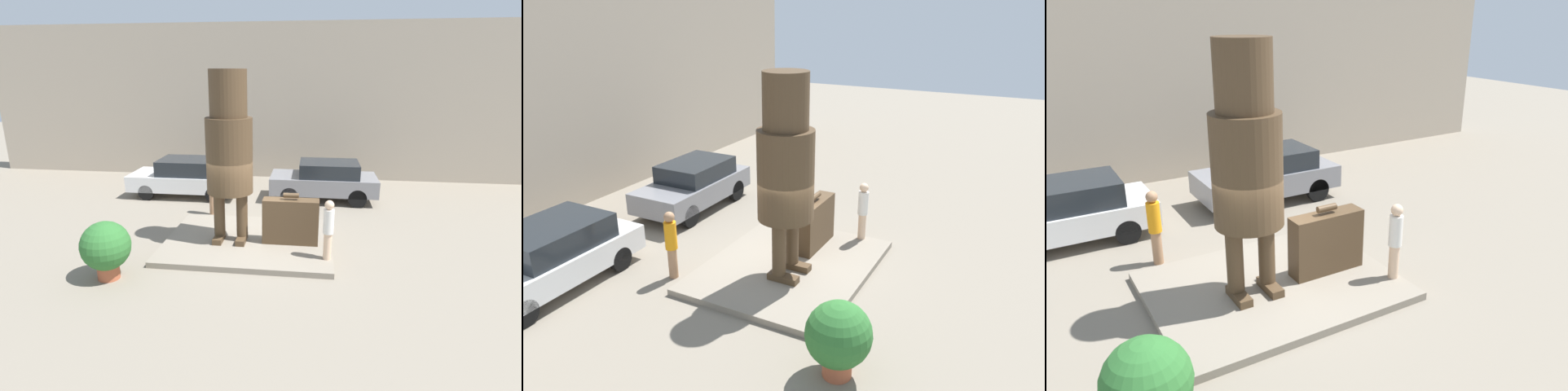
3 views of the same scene
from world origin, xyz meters
TOP-DOWN VIEW (x-y plane):
  - ground_plane at (0.00, 0.00)m, footprint 60.00×60.00m
  - pedestal at (0.00, 0.00)m, footprint 4.81×3.81m
  - building_backdrop at (0.00, 8.36)m, footprint 28.00×0.60m
  - statue_figure at (-0.50, -0.14)m, footprint 1.29×1.29m
  - giant_suitcase at (1.22, -0.12)m, footprint 1.58×0.46m
  - tourist at (2.24, -1.08)m, footprint 0.27×0.27m
  - parked_car_white at (-3.27, 4.57)m, footprint 4.36×1.89m
  - parked_car_grey at (2.27, 4.64)m, footprint 4.08×1.81m
  - planter_pot at (-3.08, -2.52)m, footprint 1.20×1.20m
  - worker_hivis at (-1.66, 2.32)m, footprint 0.29×0.29m

SIDE VIEW (x-z plane):
  - ground_plane at x=0.00m, z-range 0.00..0.00m
  - pedestal at x=0.00m, z-range 0.00..0.16m
  - parked_car_white at x=-3.27m, z-range 0.03..1.56m
  - giant_suitcase at x=1.22m, z-range 0.07..1.55m
  - parked_car_grey at x=2.27m, z-range 0.05..1.59m
  - planter_pot at x=-3.08m, z-range 0.09..1.55m
  - worker_hivis at x=-1.66m, z-range 0.08..1.79m
  - tourist at x=2.24m, z-range 0.23..1.84m
  - statue_figure at x=-0.50m, z-range 0.56..5.35m
  - building_backdrop at x=0.00m, z-range 0.00..6.99m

